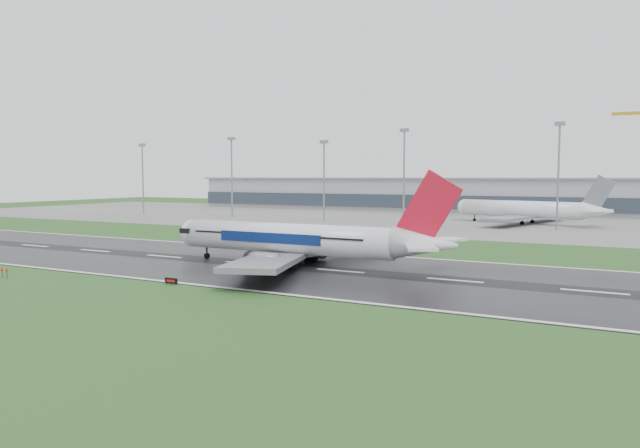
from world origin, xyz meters
The scene contains 12 objects.
ground centered at (0.00, 0.00, 0.00)m, with size 520.00×520.00×0.00m, color #20481A.
runway centered at (0.00, 0.00, 0.05)m, with size 400.00×45.00×0.10m, color black.
apron centered at (0.00, 125.00, 0.04)m, with size 400.00×130.00×0.08m, color slate.
terminal centered at (0.00, 185.00, 7.50)m, with size 240.00×36.00×15.00m, color gray.
main_airliner centered at (31.79, 1.78, 8.44)m, with size 56.47×53.78×16.67m, color silver, non-canonical shape.
parked_airliner centered at (53.23, 120.97, 8.19)m, with size 55.32×51.51×16.22m, color white, non-canonical shape.
runway_sign centered at (22.52, -23.16, 0.52)m, with size 2.30×0.26×1.04m, color black, non-canonical shape.
floodmast_0 centered at (-102.96, 100.00, 14.71)m, with size 0.64×0.64×29.42m, color gray.
floodmast_1 centered at (-55.63, 100.00, 15.34)m, with size 0.64×0.64×30.69m, color gray.
floodmast_2 centered at (-14.48, 100.00, 14.18)m, with size 0.64×0.64×28.36m, color gray.
floodmast_3 centered at (16.16, 100.00, 15.73)m, with size 0.64×0.64×31.47m, color gray.
floodmast_4 centered at (65.16, 100.00, 15.81)m, with size 0.64×0.64×31.61m, color gray.
Camera 1 is at (83.39, -90.91, 16.45)m, focal length 32.94 mm.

